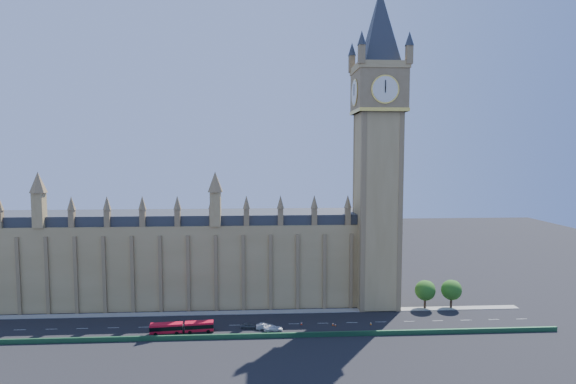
{
  "coord_description": "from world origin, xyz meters",
  "views": [
    {
      "loc": [
        3.56,
        -118.13,
        45.56
      ],
      "look_at": [
        11.04,
        10.0,
        35.13
      ],
      "focal_mm": 28.0,
      "sensor_mm": 36.0,
      "label": 1
    }
  ],
  "objects": [
    {
      "name": "tree_east_far",
      "position": [
        60.22,
        10.08,
        5.64
      ],
      "size": [
        6.0,
        6.0,
        8.5
      ],
      "color": "#382619",
      "rests_on": "ground"
    },
    {
      "name": "elizabeth_tower",
      "position": [
        38.0,
        13.99,
        54.56
      ],
      "size": [
        20.59,
        20.59,
        105.0
      ],
      "color": "#9E824C",
      "rests_on": "ground"
    },
    {
      "name": "car_silver",
      "position": [
        4.14,
        -3.24,
        0.77
      ],
      "size": [
        4.73,
        1.74,
        1.55
      ],
      "primitive_type": "imported",
      "rotation": [
        0.0,
        0.0,
        1.59
      ],
      "color": "#94969B",
      "rests_on": "ground"
    },
    {
      "name": "car_grey",
      "position": [
        -0.18,
        -2.43,
        0.69
      ],
      "size": [
        4.16,
        1.9,
        1.38
      ],
      "primitive_type": "imported",
      "rotation": [
        0.0,
        0.0,
        1.51
      ],
      "color": "#42464A",
      "rests_on": "ground"
    },
    {
      "name": "cone_a",
      "position": [
        14.04,
        -0.85,
        0.38
      ],
      "size": [
        0.5,
        0.5,
        0.77
      ],
      "rotation": [
        0.0,
        0.0,
        0.03
      ],
      "color": "black",
      "rests_on": "ground"
    },
    {
      "name": "kerb_north",
      "position": [
        0.0,
        9.5,
        0.08
      ],
      "size": [
        160.0,
        3.0,
        0.16
      ],
      "primitive_type": "cube",
      "color": "gray",
      "rests_on": "ground"
    },
    {
      "name": "cone_c",
      "position": [
        23.08,
        -2.27,
        0.31
      ],
      "size": [
        0.42,
        0.42,
        0.63
      ],
      "rotation": [
        0.0,
        0.0,
        0.07
      ],
      "color": "black",
      "rests_on": "ground"
    },
    {
      "name": "red_bus",
      "position": [
        -17.14,
        -4.61,
        1.43
      ],
      "size": [
        16.14,
        3.75,
        2.72
      ],
      "rotation": [
        0.0,
        0.0,
        0.09
      ],
      "color": "red",
      "rests_on": "ground"
    },
    {
      "name": "cone_d",
      "position": [
        22.44,
        -1.8,
        0.38
      ],
      "size": [
        0.53,
        0.53,
        0.77
      ],
      "rotation": [
        0.0,
        0.0,
        -0.11
      ],
      "color": "black",
      "rests_on": "ground"
    },
    {
      "name": "palace_westminster",
      "position": [
        -25.0,
        22.0,
        13.86
      ],
      "size": [
        120.0,
        20.0,
        28.0
      ],
      "color": "#9E824C",
      "rests_on": "ground"
    },
    {
      "name": "bridge_parapet",
      "position": [
        0.0,
        -9.0,
        0.6
      ],
      "size": [
        160.0,
        0.6,
        1.2
      ],
      "primitive_type": "cube",
      "color": "#1E4C2D",
      "rests_on": "ground"
    },
    {
      "name": "cone_b",
      "position": [
        32.74,
        -1.93,
        0.37
      ],
      "size": [
        0.53,
        0.53,
        0.76
      ],
      "rotation": [
        0.0,
        0.0,
        0.13
      ],
      "color": "black",
      "rests_on": "ground"
    },
    {
      "name": "ground",
      "position": [
        0.0,
        0.0,
        0.0
      ],
      "size": [
        400.0,
        400.0,
        0.0
      ],
      "primitive_type": "plane",
      "color": "black",
      "rests_on": "ground"
    },
    {
      "name": "tree_east_near",
      "position": [
        52.22,
        10.08,
        5.64
      ],
      "size": [
        6.0,
        6.0,
        8.5
      ],
      "color": "#382619",
      "rests_on": "ground"
    },
    {
      "name": "car_white",
      "position": [
        6.34,
        -4.61,
        0.72
      ],
      "size": [
        5.04,
        2.27,
        1.43
      ],
      "primitive_type": "imported",
      "rotation": [
        0.0,
        0.0,
        1.62
      ],
      "color": "white",
      "rests_on": "ground"
    }
  ]
}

